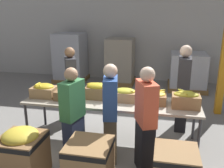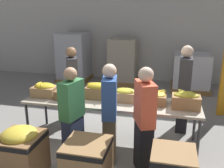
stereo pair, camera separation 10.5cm
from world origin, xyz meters
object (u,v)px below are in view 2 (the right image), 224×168
Objects in this scene: volunteer_1 at (72,116)px; pallet_stack_0 at (123,62)px; pallet_stack_2 at (74,58)px; volunteer_0 at (73,85)px; banana_box_4 at (155,98)px; banana_box_5 at (186,100)px; donation_bin_0 at (21,151)px; banana_box_2 at (98,90)px; donation_bin_1 at (87,163)px; banana_box_1 at (67,94)px; volunteer_4 at (184,90)px; sorting_table at (111,103)px; banana_box_3 at (125,95)px; pallet_stack_1 at (191,72)px; volunteer_3 at (144,121)px; volunteer_2 at (110,114)px; banana_box_0 at (45,90)px.

pallet_stack_0 is (-0.05, 4.56, -0.04)m from volunteer_1.
pallet_stack_0 is at bearing 1.78° from pallet_stack_2.
banana_box_4 is at bearing 43.86° from volunteer_0.
donation_bin_0 is at bearing -151.11° from banana_box_5.
banana_box_2 is 1.54m from donation_bin_1.
banana_box_4 is at bearing 36.99° from donation_bin_0.
banana_box_1 is 0.56m from banana_box_2.
banana_box_4 is 0.23× the size of volunteer_4.
sorting_table is 0.30m from banana_box_3.
sorting_table is 2.76× the size of pallet_stack_1.
volunteer_1 is 2.32× the size of donation_bin_1.
pallet_stack_1 reaches higher than banana_box_1.
volunteer_3 is at bearing -41.78° from banana_box_2.
volunteer_1 is 0.97× the size of volunteer_2.
banana_box_2 is at bearing 175.69° from banana_box_5.
donation_bin_1 is at bearing 0.00° from donation_bin_0.
banana_box_3 is 1.26m from volunteer_4.
sorting_table is at bearing 89.02° from donation_bin_1.
banana_box_4 reaches higher than donation_bin_0.
volunteer_0 is 2.10m from donation_bin_0.
volunteer_3 is at bearing -96.56° from banana_box_4.
banana_box_4 is 2.32m from donation_bin_0.
sorting_table is 0.86m from volunteer_1.
banana_box_3 is 3.85m from pallet_stack_0.
donation_bin_0 reaches higher than donation_bin_1.
volunteer_1 is at bearing -131.48° from banana_box_3.
banana_box_3 is at bearing -20.79° from volunteer_2.
banana_box_4 is at bearing -1.04° from banana_box_3.
donation_bin_0 is (0.26, -1.29, -0.51)m from banana_box_0.
banana_box_5 is at bearing -73.93° from volunteer_2.
donation_bin_1 is (-1.32, -1.28, -0.57)m from banana_box_5.
volunteer_0 reaches higher than donation_bin_0.
volunteer_1 reaches higher than banana_box_1.
volunteer_1 is at bearing -3.38° from volunteer_0.
pallet_stack_1 is at bearing -34.67° from volunteer_3.
pallet_stack_0 is 2.17m from pallet_stack_1.
pallet_stack_2 is at bearing 17.86° from volunteer_2.
pallet_stack_0 is at bearing 108.75° from banana_box_4.
donation_bin_0 is (-1.15, -0.71, -0.39)m from volunteer_2.
banana_box_0 is at bearing 101.29° from donation_bin_0.
volunteer_0 is at bearing 116.28° from donation_bin_1.
banana_box_2 is 1.06m from banana_box_4.
volunteer_0 reaches higher than volunteer_2.
volunteer_0 is 0.94× the size of volunteer_4.
volunteer_4 is at bearing 41.58° from donation_bin_0.
banana_box_4 is at bearing -28.87° from volunteer_3.
banana_box_2 is 0.27× the size of pallet_stack_2.
pallet_stack_1 is at bearing -5.39° from pallet_stack_0.
volunteer_0 is (-0.76, 0.66, -0.13)m from banana_box_2.
pallet_stack_1 is (2.94, 3.65, -0.37)m from banana_box_0.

